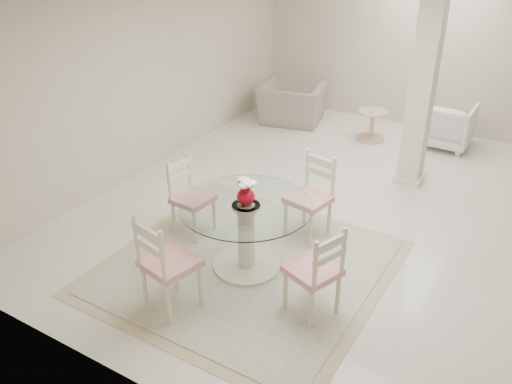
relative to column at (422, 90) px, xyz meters
The scene contains 13 objects.
ground 1.94m from the column, 111.04° to the right, with size 7.00×7.00×0.00m, color white.
room_shell 1.48m from the column, 111.04° to the right, with size 6.02×7.02×2.71m.
column is the anchor object (origin of this frame).
area_rug 3.38m from the column, 106.67° to the right, with size 2.87×2.87×0.02m.
dining_table 3.24m from the column, 106.67° to the right, with size 1.38×1.38×0.80m.
red_vase 3.12m from the column, 106.59° to the right, with size 0.22×0.21×0.29m.
dining_chair_east 3.36m from the column, 88.49° to the right, with size 0.56×0.56×1.08m.
dining_chair_north 2.21m from the column, 106.70° to the right, with size 0.52×0.52×1.12m.
dining_chair_west 3.36m from the column, 124.79° to the right, with size 0.45×0.45×1.04m.
dining_chair_south 4.19m from the column, 106.68° to the right, with size 0.56×0.56×1.16m.
recliner_taupe 2.99m from the column, 154.65° to the left, with size 1.08×0.95×0.70m, color gray.
armchair_white 1.85m from the column, 86.17° to the left, with size 0.77×0.79×0.72m, color white.
side_table 1.92m from the column, 130.72° to the left, with size 0.48×0.48×0.50m.
Camera 1 is at (2.18, -5.74, 3.54)m, focal length 38.00 mm.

